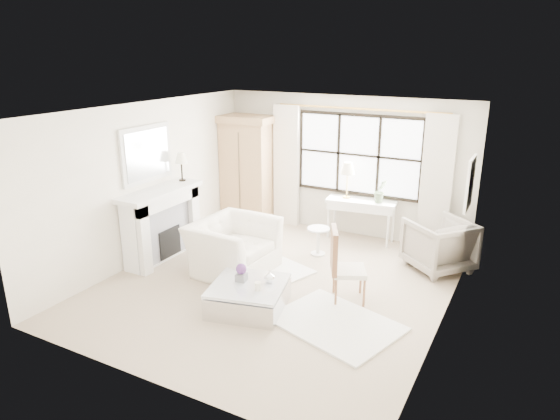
# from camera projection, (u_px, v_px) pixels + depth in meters

# --- Properties ---
(floor) EXTENTS (5.50, 5.50, 0.00)m
(floor) POSITION_uv_depth(u_px,v_px,m) (276.00, 285.00, 7.80)
(floor) COLOR tan
(floor) RESTS_ON ground
(ceiling) EXTENTS (5.50, 5.50, 0.00)m
(ceiling) POSITION_uv_depth(u_px,v_px,m) (275.00, 110.00, 6.97)
(ceiling) COLOR white
(ceiling) RESTS_ON ground
(wall_back) EXTENTS (5.00, 0.00, 5.00)m
(wall_back) POSITION_uv_depth(u_px,v_px,m) (343.00, 166.00, 9.69)
(wall_back) COLOR beige
(wall_back) RESTS_ON ground
(wall_front) EXTENTS (5.00, 0.00, 5.00)m
(wall_front) POSITION_uv_depth(u_px,v_px,m) (146.00, 272.00, 5.08)
(wall_front) COLOR white
(wall_front) RESTS_ON ground
(wall_left) EXTENTS (0.00, 5.50, 5.50)m
(wall_left) POSITION_uv_depth(u_px,v_px,m) (147.00, 182.00, 8.51)
(wall_left) COLOR white
(wall_left) RESTS_ON ground
(wall_right) EXTENTS (0.00, 5.50, 5.50)m
(wall_right) POSITION_uv_depth(u_px,v_px,m) (450.00, 230.00, 6.26)
(wall_right) COLOR white
(wall_right) RESTS_ON ground
(window_pane) EXTENTS (2.40, 0.02, 1.50)m
(window_pane) POSITION_uv_depth(u_px,v_px,m) (358.00, 155.00, 9.46)
(window_pane) COLOR white
(window_pane) RESTS_ON wall_back
(window_frame) EXTENTS (2.50, 0.04, 1.50)m
(window_frame) POSITION_uv_depth(u_px,v_px,m) (358.00, 155.00, 9.45)
(window_frame) COLOR black
(window_frame) RESTS_ON wall_back
(curtain_rod) EXTENTS (3.30, 0.04, 0.04)m
(curtain_rod) POSITION_uv_depth(u_px,v_px,m) (360.00, 109.00, 9.14)
(curtain_rod) COLOR gold
(curtain_rod) RESTS_ON wall_back
(curtain_left) EXTENTS (0.55, 0.10, 2.47)m
(curtain_left) POSITION_uv_depth(u_px,v_px,m) (286.00, 166.00, 10.18)
(curtain_left) COLOR white
(curtain_left) RESTS_ON ground
(curtain_right) EXTENTS (0.55, 0.10, 2.47)m
(curtain_right) POSITION_uv_depth(u_px,v_px,m) (436.00, 184.00, 8.83)
(curtain_right) COLOR beige
(curtain_right) RESTS_ON ground
(fireplace) EXTENTS (0.58, 1.66, 1.26)m
(fireplace) POSITION_uv_depth(u_px,v_px,m) (161.00, 223.00, 8.62)
(fireplace) COLOR white
(fireplace) RESTS_ON ground
(mirror_frame) EXTENTS (0.05, 1.15, 0.95)m
(mirror_frame) POSITION_uv_depth(u_px,v_px,m) (146.00, 154.00, 8.34)
(mirror_frame) COLOR silver
(mirror_frame) RESTS_ON wall_left
(mirror_glass) EXTENTS (0.02, 1.00, 0.80)m
(mirror_glass) POSITION_uv_depth(u_px,v_px,m) (148.00, 154.00, 8.33)
(mirror_glass) COLOR silver
(mirror_glass) RESTS_ON wall_left
(art_frame) EXTENTS (0.04, 0.62, 0.82)m
(art_frame) POSITION_uv_depth(u_px,v_px,m) (470.00, 184.00, 7.64)
(art_frame) COLOR white
(art_frame) RESTS_ON wall_right
(art_canvas) EXTENTS (0.01, 0.52, 0.72)m
(art_canvas) POSITION_uv_depth(u_px,v_px,m) (469.00, 183.00, 7.65)
(art_canvas) COLOR beige
(art_canvas) RESTS_ON wall_right
(mantel_lamp) EXTENTS (0.22, 0.22, 0.51)m
(mantel_lamp) POSITION_uv_depth(u_px,v_px,m) (181.00, 159.00, 8.82)
(mantel_lamp) COLOR black
(mantel_lamp) RESTS_ON fireplace
(armoire) EXTENTS (1.15, 0.75, 2.24)m
(armoire) POSITION_uv_depth(u_px,v_px,m) (247.00, 169.00, 10.36)
(armoire) COLOR tan
(armoire) RESTS_ON floor
(console_table) EXTENTS (1.35, 0.61, 0.80)m
(console_table) POSITION_uv_depth(u_px,v_px,m) (360.00, 220.00, 9.53)
(console_table) COLOR white
(console_table) RESTS_ON floor
(console_lamp) EXTENTS (0.28, 0.28, 0.69)m
(console_lamp) POSITION_uv_depth(u_px,v_px,m) (348.00, 169.00, 9.38)
(console_lamp) COLOR #AF8E3D
(console_lamp) RESTS_ON console_table
(orchid_plant) EXTENTS (0.31, 0.31, 0.44)m
(orchid_plant) POSITION_uv_depth(u_px,v_px,m) (380.00, 191.00, 9.18)
(orchid_plant) COLOR #566E49
(orchid_plant) RESTS_ON console_table
(side_table) EXTENTS (0.40, 0.40, 0.51)m
(side_table) POSITION_uv_depth(u_px,v_px,m) (318.00, 237.00, 8.85)
(side_table) COLOR silver
(side_table) RESTS_ON floor
(rug_left) EXTENTS (2.18, 1.85, 0.03)m
(rug_left) POSITION_uv_depth(u_px,v_px,m) (251.00, 266.00, 8.43)
(rug_left) COLOR white
(rug_left) RESTS_ON floor
(rug_right) EXTENTS (1.88, 1.61, 0.03)m
(rug_right) POSITION_uv_depth(u_px,v_px,m) (335.00, 323.00, 6.67)
(rug_right) COLOR white
(rug_right) RESTS_ON floor
(club_armchair) EXTENTS (1.23, 1.39, 0.86)m
(club_armchair) POSITION_uv_depth(u_px,v_px,m) (233.00, 247.00, 8.17)
(club_armchair) COLOR white
(club_armchair) RESTS_ON floor
(wingback_chair) EXTENTS (1.32, 1.31, 0.86)m
(wingback_chair) POSITION_uv_depth(u_px,v_px,m) (439.00, 245.00, 8.24)
(wingback_chair) COLOR gray
(wingback_chair) RESTS_ON floor
(french_chair) EXTENTS (0.65, 0.64, 1.08)m
(french_chair) POSITION_uv_depth(u_px,v_px,m) (347.00, 280.00, 7.25)
(french_chair) COLOR #8F5D3B
(french_chair) RESTS_ON floor
(coffee_table) EXTENTS (1.21, 1.21, 0.38)m
(coffee_table) POSITION_uv_depth(u_px,v_px,m) (249.00, 297.00, 7.04)
(coffee_table) COLOR silver
(coffee_table) RESTS_ON floor
(planter_box) EXTENTS (0.16, 0.16, 0.11)m
(planter_box) POSITION_uv_depth(u_px,v_px,m) (241.00, 277.00, 7.06)
(planter_box) COLOR slate
(planter_box) RESTS_ON coffee_table
(planter_flowers) EXTENTS (0.15, 0.15, 0.15)m
(planter_flowers) POSITION_uv_depth(u_px,v_px,m) (241.00, 269.00, 7.02)
(planter_flowers) COLOR #5B2D71
(planter_flowers) RESTS_ON planter_box
(pillar_candle) EXTENTS (0.09, 0.09, 0.12)m
(pillar_candle) POSITION_uv_depth(u_px,v_px,m) (258.00, 286.00, 6.78)
(pillar_candle) COLOR #EDE7CF
(pillar_candle) RESTS_ON coffee_table
(coffee_vase) EXTENTS (0.20, 0.20, 0.17)m
(coffee_vase) POSITION_uv_depth(u_px,v_px,m) (269.00, 276.00, 7.02)
(coffee_vase) COLOR white
(coffee_vase) RESTS_ON coffee_table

